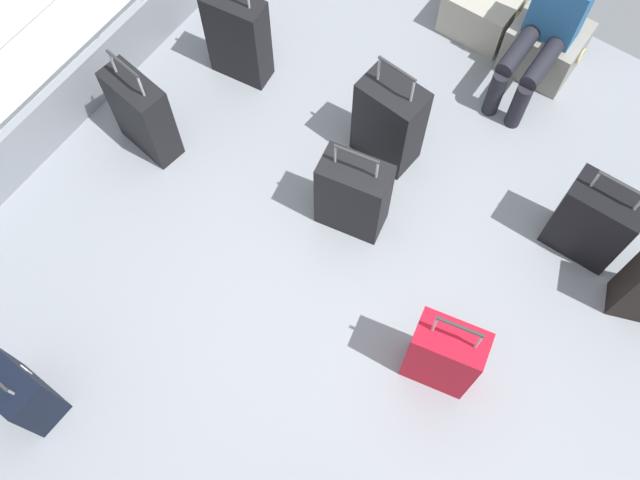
{
  "coord_description": "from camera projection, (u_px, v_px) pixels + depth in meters",
  "views": [
    {
      "loc": [
        0.83,
        -1.5,
        4.17
      ],
      "look_at": [
        -0.19,
        -0.03,
        0.25
      ],
      "focal_mm": 39.76,
      "sensor_mm": 36.0,
      "label": 1
    }
  ],
  "objects": [
    {
      "name": "suitcase_1",
      "position": [
        17.0,
        390.0,
        3.91
      ],
      "size": [
        0.43,
        0.24,
        0.63
      ],
      "color": "black",
      "rests_on": "ground_plane"
    },
    {
      "name": "suitcase_4",
      "position": [
        443.0,
        355.0,
        3.92
      ],
      "size": [
        0.42,
        0.29,
        0.86
      ],
      "color": "#B70C1E",
      "rests_on": "ground_plane"
    },
    {
      "name": "suitcase_7",
      "position": [
        389.0,
        122.0,
        4.55
      ],
      "size": [
        0.44,
        0.29,
        0.9
      ],
      "color": "black",
      "rests_on": "ground_plane"
    },
    {
      "name": "cargo_crate_1",
      "position": [
        544.0,
        47.0,
        4.99
      ],
      "size": [
        0.52,
        0.43,
        0.39
      ],
      "color": "gray",
      "rests_on": "ground_plane"
    },
    {
      "name": "railing_port",
      "position": [
        57.0,
        31.0,
        4.31
      ],
      "size": [
        0.04,
        4.2,
        1.02
      ],
      "color": "silver",
      "rests_on": "ground_plane"
    },
    {
      "name": "gunwale_port",
      "position": [
        85.0,
        87.0,
        4.81
      ],
      "size": [
        0.06,
        5.2,
        0.45
      ],
      "primitive_type": "cube",
      "color": "gray",
      "rests_on": "ground_plane"
    },
    {
      "name": "suitcase_8",
      "position": [
        142.0,
        115.0,
        4.59
      ],
      "size": [
        0.46,
        0.26,
        0.86
      ],
      "color": "black",
      "rests_on": "ground_plane"
    },
    {
      "name": "suitcase_5",
      "position": [
        238.0,
        38.0,
        4.83
      ],
      "size": [
        0.44,
        0.25,
        0.88
      ],
      "color": "black",
      "rests_on": "ground_plane"
    },
    {
      "name": "suitcase_2",
      "position": [
        593.0,
        222.0,
        4.29
      ],
      "size": [
        0.44,
        0.26,
        0.79
      ],
      "color": "black",
      "rests_on": "ground_plane"
    },
    {
      "name": "suitcase_3",
      "position": [
        353.0,
        195.0,
        4.36
      ],
      "size": [
        0.46,
        0.31,
        0.81
      ],
      "color": "black",
      "rests_on": "ground_plane"
    },
    {
      "name": "passenger_seated",
      "position": [
        548.0,
        26.0,
        4.59
      ],
      "size": [
        0.34,
        0.66,
        1.09
      ],
      "color": "#26598C",
      "rests_on": "ground_plane"
    },
    {
      "name": "ground_plane",
      "position": [
        348.0,
        270.0,
        4.53
      ],
      "size": [
        4.4,
        5.2,
        0.06
      ],
      "primitive_type": "cube",
      "color": "gray"
    },
    {
      "name": "cargo_crate_0",
      "position": [
        482.0,
        10.0,
        5.16
      ],
      "size": [
        0.53,
        0.43,
        0.35
      ],
      "color": "#9E9989",
      "rests_on": "ground_plane"
    }
  ]
}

